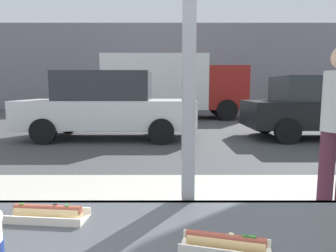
{
  "coord_description": "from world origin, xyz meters",
  "views": [
    {
      "loc": [
        -0.08,
        -1.08,
        1.36
      ],
      "look_at": [
        -0.09,
        2.17,
        0.95
      ],
      "focal_mm": 31.15,
      "sensor_mm": 36.0,
      "label": 1
    }
  ],
  "objects_px": {
    "hotdog_tray_far": "(48,213)",
    "parked_car_black": "(321,107)",
    "hotdog_tray_near": "(226,243)",
    "box_truck": "(172,84)",
    "parked_car_white": "(108,105)"
  },
  "relations": [
    {
      "from": "hotdog_tray_near",
      "to": "box_truck",
      "type": "height_order",
      "value": "box_truck"
    },
    {
      "from": "hotdog_tray_far",
      "to": "parked_car_black",
      "type": "distance_m",
      "value": 8.41
    },
    {
      "from": "hotdog_tray_near",
      "to": "parked_car_black",
      "type": "bearing_deg",
      "value": 60.92
    },
    {
      "from": "parked_car_black",
      "to": "box_truck",
      "type": "xyz_separation_m",
      "value": [
        -4.0,
        5.53,
        0.7
      ]
    },
    {
      "from": "parked_car_white",
      "to": "parked_car_black",
      "type": "xyz_separation_m",
      "value": [
        5.83,
        -0.0,
        -0.05
      ]
    },
    {
      "from": "hotdog_tray_near",
      "to": "box_truck",
      "type": "xyz_separation_m",
      "value": [
        0.02,
        12.77,
        0.62
      ]
    },
    {
      "from": "hotdog_tray_far",
      "to": "parked_car_white",
      "type": "height_order",
      "value": "parked_car_white"
    },
    {
      "from": "hotdog_tray_far",
      "to": "parked_car_white",
      "type": "distance_m",
      "value": 7.15
    },
    {
      "from": "parked_car_white",
      "to": "parked_car_black",
      "type": "bearing_deg",
      "value": -0.0
    },
    {
      "from": "box_truck",
      "to": "hotdog_tray_far",
      "type": "bearing_deg",
      "value": -92.69
    },
    {
      "from": "hotdog_tray_far",
      "to": "parked_car_white",
      "type": "xyz_separation_m",
      "value": [
        -1.24,
        7.04,
        -0.04
      ]
    },
    {
      "from": "hotdog_tray_far",
      "to": "parked_car_black",
      "type": "relative_size",
      "value": 0.07
    },
    {
      "from": "parked_car_white",
      "to": "parked_car_black",
      "type": "distance_m",
      "value": 5.83
    },
    {
      "from": "parked_car_black",
      "to": "box_truck",
      "type": "height_order",
      "value": "box_truck"
    },
    {
      "from": "parked_car_white",
      "to": "box_truck",
      "type": "distance_m",
      "value": 5.86
    }
  ]
}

